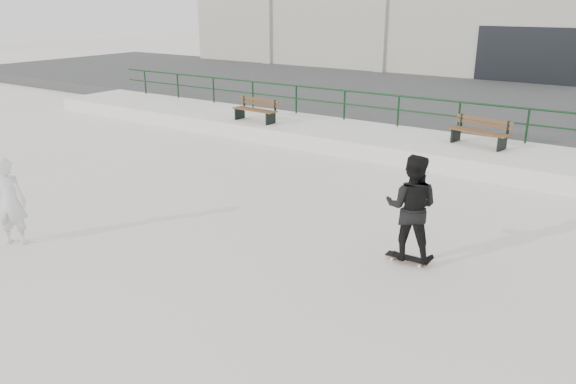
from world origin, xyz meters
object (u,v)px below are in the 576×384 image
Objects in this scene: bench_left at (256,110)px; standing_skater at (411,207)px; bench_right at (480,132)px; skateboard at (407,258)px; seated_skater at (10,202)px.

bench_left is 0.91× the size of standing_skater.
skateboard is at bearing -70.58° from bench_right.
bench_left is 10.44m from skateboard.
standing_skater is (8.26, -6.33, 0.16)m from bench_left.
seated_skater reaches higher than bench_right.
standing_skater reaches higher than skateboard.
bench_right is 12.11m from seated_skater.
bench_right is at bearing -149.15° from seated_skater.
seated_skater is at bearing -105.56° from bench_right.
bench_left reaches higher than skateboard.
skateboard is 0.41× the size of standing_skater.
seated_skater is (-6.55, -3.49, -0.19)m from standing_skater.
seated_skater reaches higher than bench_left.
bench_right reaches higher than bench_left.
bench_left is 9.97m from seated_skater.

